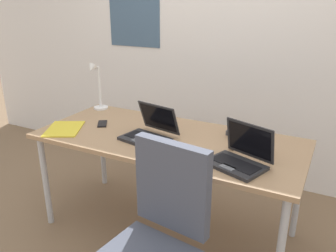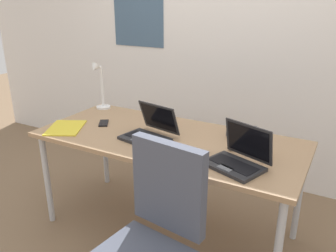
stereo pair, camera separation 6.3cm
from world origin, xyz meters
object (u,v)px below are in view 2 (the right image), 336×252
Objects in this scene: paper_folder_center at (66,128)px; computer_mouse at (233,146)px; pill_bottle at (268,149)px; book_stack at (242,132)px; laptop_near_mouse at (238,158)px; cell_phone at (104,123)px; laptop_mid_desk at (149,132)px; desk_lamp at (99,86)px.

computer_mouse is at bearing 11.49° from paper_folder_center.
pill_bottle is 0.31m from book_stack.
laptop_near_mouse is 1.11m from cell_phone.
laptop_near_mouse is 1.05× the size of laptop_mid_desk.
book_stack is (1.23, -0.02, -0.17)m from desk_lamp.
laptop_mid_desk is at bearing -43.17° from cell_phone.
computer_mouse reaches higher than paper_folder_center.
laptop_near_mouse reaches higher than computer_mouse.
desk_lamp is at bearing 171.01° from computer_mouse.
paper_folder_center is at bearing -164.14° from cell_phone.
book_stack reaches higher than cell_phone.
book_stack is at bearing 136.37° from pill_bottle.
cell_phone is at bearing -176.06° from computer_mouse.
cell_phone is at bearing -47.80° from desk_lamp.
computer_mouse is (-0.10, 0.21, -0.03)m from laptop_near_mouse.
laptop_near_mouse is at bearing -75.69° from book_stack.
laptop_near_mouse is at bearing -116.80° from pill_bottle.
book_stack is (0.98, 0.26, 0.03)m from cell_phone.
book_stack is at bearing 21.81° from paper_folder_center.
desk_lamp is 1.48m from pill_bottle.
paper_folder_center is (-1.18, -0.24, -0.01)m from computer_mouse.
book_stack reaches higher than computer_mouse.
computer_mouse is at bearing -86.34° from book_stack.
book_stack is (-0.22, 0.21, -0.01)m from pill_bottle.
laptop_near_mouse is (1.34, -0.46, -0.15)m from desk_lamp.
book_stack is at bearing -0.93° from desk_lamp.
laptop_mid_desk is 0.77m from pill_bottle.
desk_lamp is at bearing 161.18° from laptop_near_mouse.
laptop_mid_desk is at bearing -166.52° from computer_mouse.
laptop_near_mouse is at bearing -63.23° from computer_mouse.
computer_mouse is (1.25, -0.25, -0.18)m from desk_lamp.
laptop_mid_desk is (0.70, -0.36, -0.15)m from desk_lamp.
computer_mouse is 0.31× the size of paper_folder_center.
laptop_mid_desk is at bearing -170.93° from pill_bottle.
laptop_mid_desk is at bearing 170.90° from laptop_near_mouse.
laptop_mid_desk reaches higher than book_stack.
computer_mouse is at bearing -176.93° from pill_bottle.
computer_mouse is 0.71× the size of cell_phone.
laptop_near_mouse is at bearing 1.18° from paper_folder_center.
paper_folder_center is at bearing -178.82° from laptop_near_mouse.
book_stack is (0.53, 0.34, -0.01)m from laptop_mid_desk.
laptop_near_mouse is 1.21× the size of paper_folder_center.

